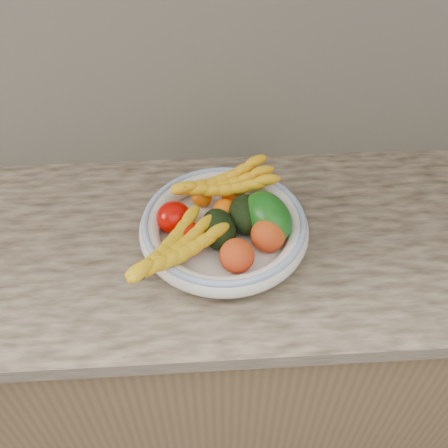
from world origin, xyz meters
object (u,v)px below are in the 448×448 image
fruit_bowl (224,227)px  green_mango (268,217)px  banana_bunch_back (224,186)px  banana_bunch_front (174,252)px

fruit_bowl → green_mango: (0.10, 0.00, 0.03)m
fruit_bowl → banana_bunch_back: banana_bunch_back is taller
green_mango → banana_bunch_front: bearing=179.3°
green_mango → banana_bunch_front: (-0.21, -0.10, 0.01)m
banana_bunch_front → green_mango: bearing=-22.0°
green_mango → banana_bunch_back: size_ratio=0.53×
banana_bunch_back → fruit_bowl: bearing=-108.4°
fruit_bowl → banana_bunch_back: 0.11m
banana_bunch_back → banana_bunch_front: size_ratio=0.99×
green_mango → fruit_bowl: bearing=155.0°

